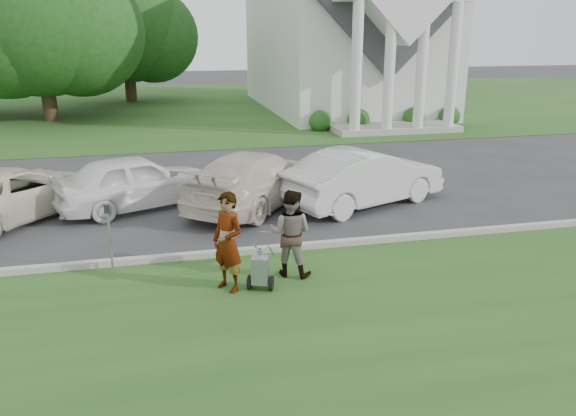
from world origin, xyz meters
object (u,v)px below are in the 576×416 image
object	(u,v)px
tree_left	(39,23)
parking_meter_near	(109,229)
striping_cart	(260,271)
car_a	(18,192)
church	(343,9)
car_b	(136,181)
car_d	(365,177)
person_left	(228,243)
car_c	(256,179)
tree_back	(126,30)
person_right	(290,234)

from	to	relation	value
tree_left	parking_meter_near	world-z (taller)	tree_left
striping_cart	car_a	distance (m)	7.97
church	car_b	world-z (taller)	church
parking_meter_near	car_d	distance (m)	7.42
striping_cart	car_a	xyz separation A→B (m)	(-5.44, 5.81, 0.28)
person_left	parking_meter_near	bearing A→B (deg)	-159.71
church	parking_meter_near	world-z (taller)	church
person_left	car_a	xyz separation A→B (m)	(-4.86, 5.67, -0.29)
church	car_b	xyz separation A→B (m)	(-12.04, -18.45, -5.18)
person_left	car_c	size ratio (longest dim) A/B	0.36
tree_back	car_d	bearing A→B (deg)	-74.70
person_left	person_right	size ratio (longest dim) A/B	1.08
person_right	tree_back	bearing A→B (deg)	-53.86
car_c	car_d	xyz separation A→B (m)	(3.00, -0.66, 0.03)
person_left	parking_meter_near	xyz separation A→B (m)	(-2.23, 1.40, -0.03)
car_b	car_d	world-z (taller)	car_d
car_a	parking_meter_near	bearing A→B (deg)	161.08
church	tree_back	xyz separation A→B (m)	(-13.01, 6.87, -1.21)
parking_meter_near	car_c	world-z (taller)	car_c
person_right	car_a	size ratio (longest dim) A/B	0.37
car_b	person_right	bearing A→B (deg)	-172.52
car_c	striping_cart	bearing A→B (deg)	120.90
church	parking_meter_near	distance (m)	26.49
church	tree_left	world-z (taller)	church
car_a	car_b	bearing A→B (deg)	-138.24
car_d	tree_back	bearing A→B (deg)	-7.22
parking_meter_near	car_d	world-z (taller)	car_d
car_d	church	bearing A→B (deg)	-38.90
striping_cart	person_right	xyz separation A→B (m)	(0.72, 0.54, 0.50)
parking_meter_near	car_c	distance (m)	5.35
striping_cart	parking_meter_near	size ratio (longest dim) A/B	0.70
car_b	car_d	xyz separation A→B (m)	(6.27, -1.16, 0.04)
church	car_c	world-z (taller)	church
car_d	striping_cart	bearing A→B (deg)	118.45
tree_left	person_right	size ratio (longest dim) A/B	5.97
parking_meter_near	car_b	bearing A→B (deg)	84.69
striping_cart	car_b	bearing A→B (deg)	132.69
striping_cart	car_c	size ratio (longest dim) A/B	0.20
church	person_left	size ratio (longest dim) A/B	12.56
car_b	car_d	distance (m)	6.38
tree_left	car_d	size ratio (longest dim) A/B	2.19
striping_cart	person_right	bearing A→B (deg)	57.55
parking_meter_near	car_d	size ratio (longest dim) A/B	0.30
person_left	car_d	world-z (taller)	person_left
striping_cart	person_right	distance (m)	1.03
tree_left	striping_cart	xyz separation A→B (m)	(7.39, -23.25, -4.72)
striping_cart	car_a	world-z (taller)	car_a
person_left	car_b	world-z (taller)	person_left
tree_back	person_left	xyz separation A→B (m)	(2.80, -31.11, -3.77)
person_left	striping_cart	bearing A→B (deg)	39.06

